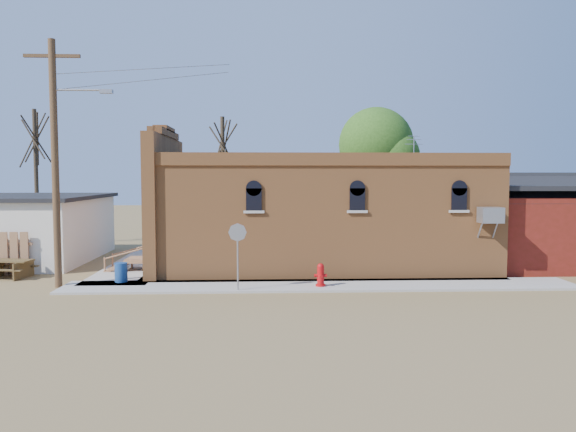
{
  "coord_description": "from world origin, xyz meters",
  "views": [
    {
      "loc": [
        -0.59,
        -19.6,
        4.1
      ],
      "look_at": [
        0.41,
        4.15,
        2.4
      ],
      "focal_mm": 35.0,
      "sensor_mm": 36.0,
      "label": 1
    }
  ],
  "objects_px": {
    "brick_bar": "(314,215)",
    "utility_pole": "(56,157)",
    "picnic_table": "(10,266)",
    "trash_barrel": "(121,272)",
    "fire_hydrant": "(321,275)",
    "stop_sign": "(238,239)"
  },
  "relations": [
    {
      "from": "utility_pole",
      "to": "trash_barrel",
      "type": "xyz_separation_m",
      "value": [
        2.09,
        0.54,
        -4.33
      ]
    },
    {
      "from": "brick_bar",
      "to": "utility_pole",
      "type": "height_order",
      "value": "utility_pole"
    },
    {
      "from": "fire_hydrant",
      "to": "trash_barrel",
      "type": "xyz_separation_m",
      "value": [
        -7.5,
        1.15,
        -0.05
      ]
    },
    {
      "from": "fire_hydrant",
      "to": "trash_barrel",
      "type": "relative_size",
      "value": 1.15
    },
    {
      "from": "brick_bar",
      "to": "fire_hydrant",
      "type": "height_order",
      "value": "brick_bar"
    },
    {
      "from": "brick_bar",
      "to": "picnic_table",
      "type": "xyz_separation_m",
      "value": [
        -12.5,
        -2.29,
        -1.86
      ]
    },
    {
      "from": "utility_pole",
      "to": "trash_barrel",
      "type": "height_order",
      "value": "utility_pole"
    },
    {
      "from": "brick_bar",
      "to": "utility_pole",
      "type": "relative_size",
      "value": 1.82
    },
    {
      "from": "stop_sign",
      "to": "utility_pole",
      "type": "bearing_deg",
      "value": -166.9
    },
    {
      "from": "stop_sign",
      "to": "picnic_table",
      "type": "height_order",
      "value": "stop_sign"
    },
    {
      "from": "brick_bar",
      "to": "utility_pole",
      "type": "xyz_separation_m",
      "value": [
        -9.79,
        -4.29,
        2.43
      ]
    },
    {
      "from": "fire_hydrant",
      "to": "picnic_table",
      "type": "xyz_separation_m",
      "value": [
        -12.3,
        2.61,
        -0.01
      ]
    },
    {
      "from": "utility_pole",
      "to": "picnic_table",
      "type": "bearing_deg",
      "value": 143.58
    },
    {
      "from": "fire_hydrant",
      "to": "picnic_table",
      "type": "distance_m",
      "value": 12.58
    },
    {
      "from": "utility_pole",
      "to": "picnic_table",
      "type": "relative_size",
      "value": 4.61
    },
    {
      "from": "brick_bar",
      "to": "stop_sign",
      "type": "xyz_separation_m",
      "value": [
        -3.18,
        -5.49,
        -0.44
      ]
    },
    {
      "from": "utility_pole",
      "to": "brick_bar",
      "type": "bearing_deg",
      "value": 23.69
    },
    {
      "from": "utility_pole",
      "to": "fire_hydrant",
      "type": "height_order",
      "value": "utility_pole"
    },
    {
      "from": "stop_sign",
      "to": "picnic_table",
      "type": "bearing_deg",
      "value": -175.56
    },
    {
      "from": "brick_bar",
      "to": "stop_sign",
      "type": "bearing_deg",
      "value": -120.08
    },
    {
      "from": "brick_bar",
      "to": "stop_sign",
      "type": "relative_size",
      "value": 6.92
    },
    {
      "from": "brick_bar",
      "to": "fire_hydrant",
      "type": "relative_size",
      "value": 19.6
    }
  ]
}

